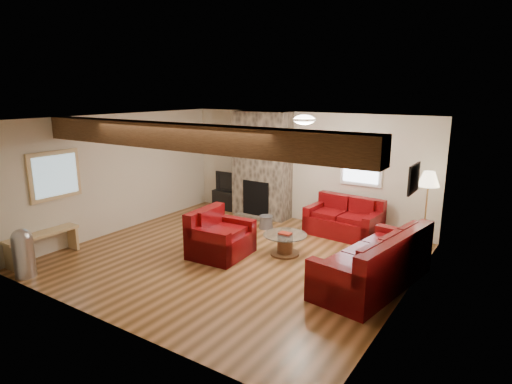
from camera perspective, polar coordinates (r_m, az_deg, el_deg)
room at (r=7.54m, az=-3.03°, el=0.19°), size 8.00×8.00×8.00m
oak_beam at (r=6.41m, az=-9.81°, el=7.29°), size 6.00×0.36×0.38m
chimney_breast at (r=10.12m, az=0.75°, el=3.45°), size 1.40×0.67×2.50m
back_window at (r=9.24m, az=13.92°, el=4.17°), size 0.90×0.08×1.10m
hatch_window at (r=8.68m, az=-25.23°, el=2.02°), size 0.08×1.00×0.90m
ceiling_dome at (r=7.66m, az=6.44°, el=9.35°), size 0.40×0.40×0.18m
artwork_back at (r=9.68m, az=7.24°, el=5.76°), size 0.42×0.06×0.52m
artwork_right at (r=6.48m, az=20.23°, el=1.70°), size 0.06×0.55×0.42m
sofa_three at (r=6.93m, az=15.38°, el=-8.52°), size 1.31×2.41×0.88m
loveseat at (r=9.11m, az=11.60°, el=-3.30°), size 1.55×0.96×0.79m
armchair_red at (r=7.87m, az=-4.70°, el=-5.52°), size 0.98×1.10×0.85m
coffee_table at (r=7.98m, az=3.88°, el=-6.97°), size 0.81×0.81×0.42m
tv_cabinet at (r=10.86m, az=-3.22°, el=-1.13°), size 0.99×0.39×0.49m
television at (r=10.75m, az=-3.25°, el=1.41°), size 0.85×0.11×0.49m
floor_lamp at (r=8.46m, az=22.00°, el=1.08°), size 0.39×0.39×1.53m
pine_bench at (r=8.65m, az=-26.50°, el=-6.45°), size 0.30×1.30×0.49m
pedal_bin at (r=7.93m, az=-28.59°, el=-7.15°), size 0.38×0.38×0.82m
coal_bucket at (r=9.44m, az=1.34°, el=-3.99°), size 0.31×0.31×0.30m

